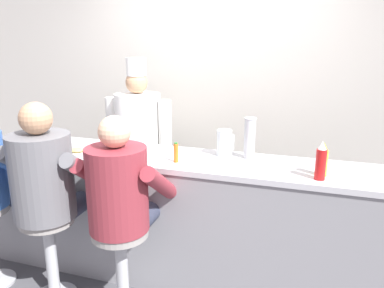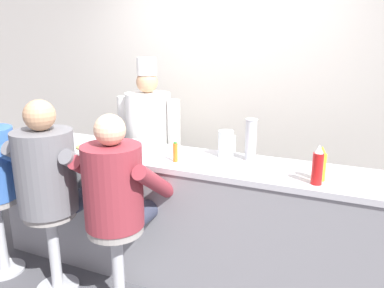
# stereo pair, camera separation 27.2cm
# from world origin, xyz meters

# --- Properties ---
(wall_back) EXTENTS (10.00, 0.06, 2.70)m
(wall_back) POSITION_xyz_m (0.00, 1.51, 1.35)
(wall_back) COLOR beige
(wall_back) RESTS_ON ground_plane
(diner_counter) EXTENTS (3.10, 0.57, 1.01)m
(diner_counter) POSITION_xyz_m (0.00, 0.29, 0.51)
(diner_counter) COLOR gray
(diner_counter) RESTS_ON ground_plane
(ketchup_bottle_red) EXTENTS (0.07, 0.07, 0.25)m
(ketchup_bottle_red) POSITION_xyz_m (1.07, 0.12, 1.13)
(ketchup_bottle_red) COLOR red
(ketchup_bottle_red) RESTS_ON diner_counter
(mustard_bottle_yellow) EXTENTS (0.06, 0.06, 0.22)m
(mustard_bottle_yellow) POSITION_xyz_m (1.09, 0.20, 1.12)
(mustard_bottle_yellow) COLOR yellow
(mustard_bottle_yellow) RESTS_ON diner_counter
(hot_sauce_bottle_orange) EXTENTS (0.03, 0.03, 0.15)m
(hot_sauce_bottle_orange) POSITION_xyz_m (0.09, 0.17, 1.08)
(hot_sauce_bottle_orange) COLOR orange
(hot_sauce_bottle_orange) RESTS_ON diner_counter
(water_pitcher_clear) EXTENTS (0.13, 0.11, 0.20)m
(water_pitcher_clear) POSITION_xyz_m (0.38, 0.43, 1.11)
(water_pitcher_clear) COLOR silver
(water_pitcher_clear) RESTS_ON diner_counter
(breakfast_plate) EXTENTS (0.26, 0.26, 0.05)m
(breakfast_plate) POSITION_xyz_m (-0.71, 0.12, 1.03)
(breakfast_plate) COLOR white
(breakfast_plate) RESTS_ON diner_counter
(cereal_bowl) EXTENTS (0.15, 0.15, 0.06)m
(cereal_bowl) POSITION_xyz_m (-1.06, 0.25, 1.04)
(cereal_bowl) COLOR white
(cereal_bowl) RESTS_ON diner_counter
(coffee_mug_blue) EXTENTS (0.12, 0.08, 0.09)m
(coffee_mug_blue) POSITION_xyz_m (-1.29, 0.30, 1.06)
(coffee_mug_blue) COLOR #4C7AB2
(coffee_mug_blue) RESTS_ON diner_counter
(cup_stack_steel) EXTENTS (0.09, 0.09, 0.31)m
(cup_stack_steel) POSITION_xyz_m (0.57, 0.42, 1.17)
(cup_stack_steel) COLOR #B7BABF
(cup_stack_steel) RESTS_ON diner_counter
(napkin_dispenser_chrome) EXTENTS (0.10, 0.06, 0.11)m
(napkin_dispenser_chrome) POSITION_xyz_m (-0.27, 0.22, 1.07)
(napkin_dispenser_chrome) COLOR silver
(napkin_dispenser_chrome) RESTS_ON diner_counter
(diner_seated_grey) EXTENTS (0.64, 0.63, 1.48)m
(diner_seated_grey) POSITION_xyz_m (-0.72, -0.23, 0.91)
(diner_seated_grey) COLOR #B2B5BA
(diner_seated_grey) RESTS_ON ground_plane
(diner_seated_maroon) EXTENTS (0.59, 0.59, 1.42)m
(diner_seated_maroon) POSITION_xyz_m (-0.15, -0.24, 0.88)
(diner_seated_maroon) COLOR #B2B5BA
(diner_seated_maroon) RESTS_ON ground_plane
(cook_in_whites_near) EXTENTS (0.67, 0.43, 1.71)m
(cook_in_whites_near) POSITION_xyz_m (-0.57, 0.91, 0.94)
(cook_in_whites_near) COLOR #232328
(cook_in_whites_near) RESTS_ON ground_plane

